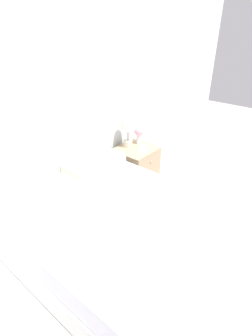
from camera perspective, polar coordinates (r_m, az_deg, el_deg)
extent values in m
plane|color=#BCB7B2|center=(3.32, -14.09, -10.06)|extent=(12.00, 12.00, 0.00)
cube|color=white|center=(2.76, -18.33, 11.92)|extent=(8.00, 0.06, 2.60)
cube|color=white|center=(2.64, -0.36, -17.10)|extent=(1.61, 2.04, 0.30)
cube|color=white|center=(2.45, -0.38, -12.60)|extent=(1.57, 2.00, 0.26)
cube|color=silver|center=(3.01, -14.96, -2.91)|extent=(1.64, 0.05, 1.00)
cube|color=white|center=(2.62, -19.12, -5.67)|extent=(0.67, 0.36, 0.14)
cube|color=white|center=(2.99, -6.83, 0.67)|extent=(0.67, 0.36, 0.14)
cube|color=white|center=(2.52, -7.25, -4.59)|extent=(0.35, 0.12, 0.21)
cube|color=tan|center=(3.64, 2.14, 0.27)|extent=(0.51, 0.48, 0.57)
sphere|color=#B2AD93|center=(3.44, 5.45, 1.27)|extent=(0.02, 0.02, 0.02)
cylinder|color=beige|center=(3.54, 0.45, 5.35)|extent=(0.12, 0.12, 0.09)
cylinder|color=#B7B29E|center=(3.49, 0.46, 7.22)|extent=(0.02, 0.02, 0.16)
cylinder|color=silver|center=(3.44, 0.47, 9.41)|extent=(0.19, 0.19, 0.12)
cylinder|color=white|center=(3.63, 2.82, 6.40)|extent=(0.07, 0.07, 0.14)
sphere|color=#EFB2C6|center=(3.58, 2.87, 8.21)|extent=(0.14, 0.14, 0.14)
sphere|color=#609356|center=(3.62, 3.21, 7.84)|extent=(0.06, 0.06, 0.06)
cylinder|color=white|center=(3.44, 3.67, 3.79)|extent=(0.13, 0.13, 0.01)
cylinder|color=white|center=(3.43, 3.69, 4.31)|extent=(0.08, 0.08, 0.06)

